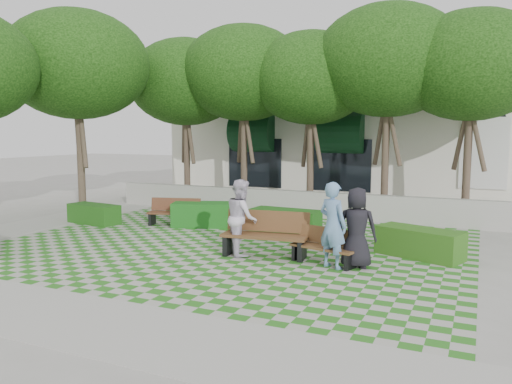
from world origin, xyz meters
The scene contains 17 objects.
ground centered at (0.00, 0.00, 0.00)m, with size 90.00×90.00×0.00m, color gray.
lawn centered at (0.00, 1.00, 0.01)m, with size 12.00×12.00×0.00m, color #2B721E.
sidewalk_south centered at (0.00, -4.70, 0.01)m, with size 16.00×2.00×0.01m, color #9E9B93.
sidewalk_west centered at (-7.20, 1.00, 0.01)m, with size 2.00×12.00×0.01m, color #9E9B93.
retaining_wall centered at (0.00, 6.20, 0.45)m, with size 15.00×0.36×0.90m, color #9E9B93.
bench_east centered at (2.79, 0.25, 0.39)m, with size 1.63×0.91×0.82m.
bench_mid centered at (1.29, 0.33, 0.52)m, with size 2.14×0.94×1.09m.
bench_west centered at (-3.00, 2.85, 0.42)m, with size 1.74×0.96×0.87m.
hedge_east centered at (4.68, 1.75, 0.35)m, with size 2.00×0.80×0.70m, color #245115.
hedge_midright centered at (0.72, 3.10, 0.36)m, with size 2.04×0.82×0.72m, color #164713.
hedge_midleft centered at (-1.91, 3.09, 0.38)m, with size 2.19×0.88×0.77m, color #155117.
hedge_west centered at (-5.58, 2.01, 0.32)m, with size 1.81×0.73×0.64m, color #194A13.
person_blue centered at (3.04, -0.02, 0.96)m, with size 0.70×0.46×1.92m, color #678EBB.
person_dark centered at (3.51, 0.23, 0.90)m, with size 0.88×0.57×1.79m, color black.
person_white centered at (0.69, 0.24, 0.93)m, with size 0.90×0.70×1.86m, color silver.
tree_row centered at (-1.86, 5.95, 5.18)m, with size 17.70×13.40×7.41m.
building centered at (0.93, 14.08, 2.52)m, with size 18.00×8.92×5.15m.
Camera 1 is at (5.95, -10.51, 2.98)m, focal length 35.00 mm.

